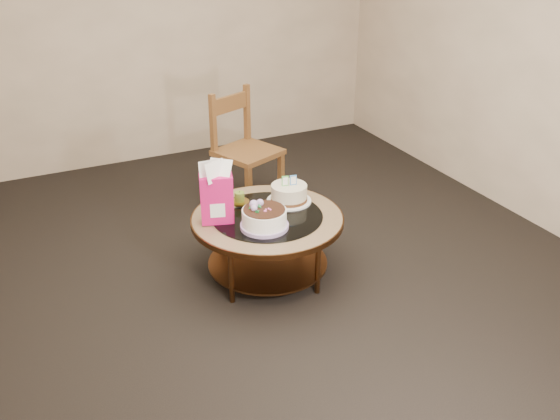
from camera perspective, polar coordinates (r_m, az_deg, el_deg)
name	(u,v)px	position (r m, az deg, el deg)	size (l,w,h in m)	color
ground	(268,274)	(4.37, -1.12, -5.86)	(5.00, 5.00, 0.00)	black
room_walls	(266,51)	(3.77, -1.33, 14.31)	(4.52, 5.02, 2.61)	beige
coffee_table	(267,226)	(4.18, -1.16, -1.48)	(1.02, 1.02, 0.46)	#543118
decorated_cake	(264,219)	(3.96, -1.47, -0.84)	(0.31, 0.31, 0.18)	#AF8FCA
cream_cake	(289,194)	(4.30, 0.83, 1.50)	(0.31, 0.31, 0.20)	white
gift_bag	(216,192)	(4.00, -5.83, 1.61)	(0.23, 0.20, 0.42)	#D81464
pillar_candle	(240,200)	(4.29, -3.71, 0.94)	(0.13, 0.13, 0.10)	#C2B250
dining_chair	(244,150)	(5.15, -3.29, 5.53)	(0.59, 0.59, 0.97)	brown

